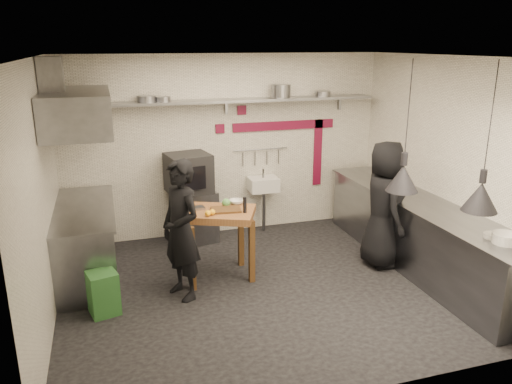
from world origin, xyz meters
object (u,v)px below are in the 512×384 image
object	(u,v)px
combi_oven	(188,173)
green_bin	(103,293)
chef_left	(181,230)
chef_right	(384,205)
prep_table	(218,244)
oven_stand	(194,216)

from	to	relation	value
combi_oven	green_bin	distance (m)	2.40
combi_oven	chef_left	world-z (taller)	chef_left
combi_oven	chef_right	xyz separation A→B (m)	(2.37, -1.56, -0.23)
chef_left	combi_oven	bearing A→B (deg)	142.65
chef_left	chef_right	bearing A→B (deg)	67.83
prep_table	chef_right	xyz separation A→B (m)	(2.23, -0.26, 0.40)
combi_oven	green_bin	bearing A→B (deg)	-135.30
chef_right	chef_left	bearing A→B (deg)	100.40
combi_oven	chef_right	bearing A→B (deg)	-43.10
prep_table	oven_stand	bearing A→B (deg)	116.12
chef_right	oven_stand	bearing A→B (deg)	63.24
oven_stand	prep_table	size ratio (longest dim) A/B	0.87
green_bin	chef_left	xyz separation A→B (m)	(0.93, 0.14, 0.60)
oven_stand	combi_oven	world-z (taller)	combi_oven
prep_table	chef_right	size ratio (longest dim) A/B	0.53
prep_table	chef_right	world-z (taller)	chef_right
green_bin	chef_right	world-z (taller)	chef_right
oven_stand	chef_left	distance (m)	1.82
oven_stand	combi_oven	size ratio (longest dim) A/B	1.31
combi_oven	chef_right	size ratio (longest dim) A/B	0.35
green_bin	prep_table	xyz separation A→B (m)	(1.44, 0.52, 0.21)
prep_table	chef_right	bearing A→B (deg)	16.67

